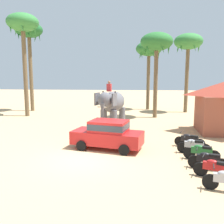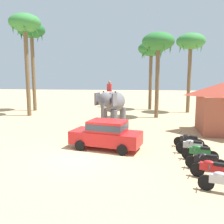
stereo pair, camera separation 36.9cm
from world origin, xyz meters
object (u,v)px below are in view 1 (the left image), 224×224
at_px(palm_tree_far_back, 157,44).
at_px(palm_tree_left_of_road, 23,27).
at_px(motorcycle_second_in_row, 216,168).
at_px(palm_tree_behind_elephant, 29,34).
at_px(motorcycle_mid_row, 208,160).
at_px(motorcycle_fourth_in_row, 202,152).
at_px(motorcycle_end_of_row, 190,140).
at_px(palm_tree_leaning_seaward, 188,44).
at_px(palm_tree_near_hut, 149,51).
at_px(elephant_with_mahout, 112,104).
at_px(motorcycle_far_in_row, 194,145).
at_px(car_sedan_foreground, 108,133).

bearing_deg(palm_tree_far_back, palm_tree_left_of_road, -178.91).
height_order(motorcycle_second_in_row, palm_tree_behind_elephant, palm_tree_behind_elephant).
height_order(motorcycle_mid_row, motorcycle_fourth_in_row, same).
relative_size(motorcycle_end_of_row, palm_tree_leaning_seaward, 0.19).
height_order(motorcycle_fourth_in_row, palm_tree_leaning_seaward, palm_tree_leaning_seaward).
distance_m(motorcycle_mid_row, palm_tree_near_hut, 21.28).
distance_m(palm_tree_behind_elephant, palm_tree_left_of_road, 3.97).
relative_size(elephant_with_mahout, motorcycle_end_of_row, 2.37).
xyz_separation_m(motorcycle_fourth_in_row, motorcycle_far_in_row, (-0.13, 1.08, 0.00)).
bearing_deg(motorcycle_far_in_row, motorcycle_fourth_in_row, -83.39).
bearing_deg(motorcycle_second_in_row, motorcycle_end_of_row, 90.91).
relative_size(motorcycle_second_in_row, palm_tree_near_hut, 0.20).
bearing_deg(palm_tree_left_of_road, elephant_with_mahout, -28.93).
bearing_deg(palm_tree_leaning_seaward, motorcycle_second_in_row, -97.91).
bearing_deg(motorcycle_end_of_row, elephant_with_mahout, 135.43).
distance_m(car_sedan_foreground, motorcycle_far_in_row, 4.88).
bearing_deg(palm_tree_leaning_seaward, car_sedan_foreground, -116.43).
xyz_separation_m(motorcycle_far_in_row, motorcycle_end_of_row, (0.03, 1.19, 0.00)).
distance_m(car_sedan_foreground, palm_tree_behind_elephant, 20.17).
bearing_deg(motorcycle_fourth_in_row, palm_tree_far_back, 95.63).
relative_size(elephant_with_mahout, palm_tree_near_hut, 0.48).
bearing_deg(motorcycle_end_of_row, palm_tree_far_back, 96.34).
xyz_separation_m(elephant_with_mahout, motorcycle_mid_row, (5.17, -8.55, -1.53)).
height_order(car_sedan_foreground, motorcycle_far_in_row, car_sedan_foreground).
bearing_deg(palm_tree_far_back, palm_tree_near_hut, 93.79).
relative_size(motorcycle_end_of_row, palm_tree_behind_elephant, 0.16).
xyz_separation_m(motorcycle_end_of_row, palm_tree_near_hut, (-1.57, 16.58, 6.83)).
distance_m(motorcycle_fourth_in_row, motorcycle_end_of_row, 2.28).
xyz_separation_m(motorcycle_mid_row, palm_tree_behind_elephant, (-15.78, 17.68, 8.69)).
relative_size(palm_tree_behind_elephant, palm_tree_left_of_road, 1.00).
xyz_separation_m(motorcycle_second_in_row, palm_tree_behind_elephant, (-15.80, 18.68, 8.69)).
distance_m(palm_tree_near_hut, palm_tree_far_back, 6.00).
height_order(car_sedan_foreground, elephant_with_mahout, elephant_with_mahout).
relative_size(car_sedan_foreground, motorcycle_mid_row, 2.51).
bearing_deg(palm_tree_behind_elephant, motorcycle_far_in_row, -44.38).
relative_size(car_sedan_foreground, motorcycle_fourth_in_row, 2.52).
relative_size(elephant_with_mahout, palm_tree_left_of_road, 0.38).
height_order(palm_tree_left_of_road, palm_tree_leaning_seaward, palm_tree_left_of_road).
height_order(motorcycle_mid_row, palm_tree_near_hut, palm_tree_near_hut).
bearing_deg(motorcycle_second_in_row, palm_tree_left_of_road, 134.85).
bearing_deg(palm_tree_near_hut, palm_tree_far_back, -86.21).
relative_size(motorcycle_far_in_row, palm_tree_far_back, 0.21).
bearing_deg(motorcycle_far_in_row, motorcycle_mid_row, -87.81).
distance_m(palm_tree_behind_elephant, palm_tree_far_back, 15.09).
distance_m(palm_tree_far_back, palm_tree_leaning_seaward, 5.58).
bearing_deg(motorcycle_second_in_row, motorcycle_fourth_in_row, 89.45).
xyz_separation_m(motorcycle_second_in_row, motorcycle_mid_row, (-0.01, 1.00, 0.00)).
bearing_deg(palm_tree_behind_elephant, palm_tree_leaning_seaward, 1.22).
xyz_separation_m(palm_tree_near_hut, palm_tree_far_back, (0.40, -5.99, 0.05)).
bearing_deg(motorcycle_far_in_row, elephant_with_mahout, 129.21).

